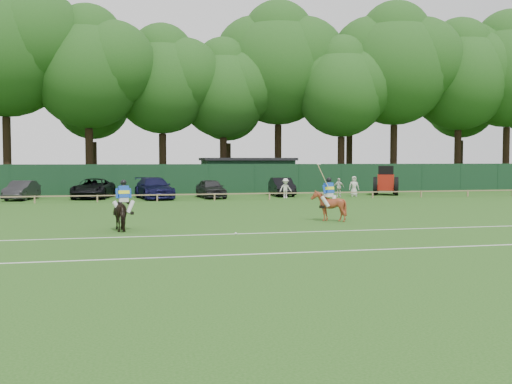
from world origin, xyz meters
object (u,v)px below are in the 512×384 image
object	(u,v)px
sedan_navy	(154,188)
spectator_right	(354,186)
hatch_grey	(211,188)
utility_shed	(247,174)
sedan_grey	(22,190)
spectator_left	(286,188)
estate_black	(282,187)
tractor	(386,181)
horse_dark	(124,212)
spectator_mid	(339,187)
polo_ball	(236,233)
horse_chestnut	(329,206)
suv_black	(93,188)

from	to	relation	value
sedan_navy	spectator_right	bearing A→B (deg)	-11.59
hatch_grey	utility_shed	xyz separation A→B (m)	(4.82, 9.18, 0.82)
spectator_right	utility_shed	size ratio (longest dim) A/B	0.19
sedan_grey	spectator_left	xyz separation A→B (m)	(18.94, -2.50, 0.05)
sedan_navy	estate_black	xyz separation A→B (m)	(10.13, 1.31, -0.07)
spectator_left	tractor	world-z (taller)	tractor
spectator_left	tractor	xyz separation A→B (m)	(9.07, 2.05, 0.38)
horse_dark	spectator_mid	distance (m)	24.75
sedan_grey	tractor	distance (m)	28.01
estate_black	polo_ball	world-z (taller)	estate_black
estate_black	spectator_right	size ratio (longest dim) A/B	2.74
sedan_navy	utility_shed	size ratio (longest dim) A/B	0.64
horse_chestnut	spectator_left	bearing A→B (deg)	-118.95
horse_chestnut	spectator_left	size ratio (longest dim) A/B	0.98
sedan_navy	polo_ball	world-z (taller)	sedan_navy
horse_chestnut	tractor	size ratio (longest dim) A/B	0.43
sedan_grey	utility_shed	xyz separation A→B (m)	(18.35, 8.19, 0.85)
spectator_left	horse_dark	bearing A→B (deg)	-131.91
sedan_grey	sedan_navy	distance (m)	9.37
hatch_grey	estate_black	distance (m)	6.09
sedan_grey	spectator_right	bearing A→B (deg)	6.80
sedan_navy	spectator_mid	xyz separation A→B (m)	(13.97, -1.21, -0.05)
sedan_grey	tractor	world-z (taller)	tractor
horse_chestnut	spectator_right	world-z (taller)	spectator_right
polo_ball	horse_chestnut	bearing A→B (deg)	37.14
horse_dark	spectator_mid	world-z (taller)	horse_dark
utility_shed	tractor	size ratio (longest dim) A/B	2.51
sedan_navy	hatch_grey	world-z (taller)	sedan_navy
spectator_left	spectator_right	bearing A→B (deg)	-0.47
estate_black	hatch_grey	bearing A→B (deg)	-161.95
spectator_left	spectator_mid	distance (m)	4.38
tractor	spectator_mid	bearing A→B (deg)	-135.63
spectator_right	utility_shed	bearing A→B (deg)	134.21
polo_ball	tractor	size ratio (longest dim) A/B	0.03
sedan_grey	tractor	bearing A→B (deg)	9.79
spectator_right	tractor	bearing A→B (deg)	32.15
horse_dark	sedan_grey	size ratio (longest dim) A/B	0.42
horse_dark	sedan_grey	world-z (taller)	horse_dark
suv_black	sedan_grey	bearing A→B (deg)	-163.44
estate_black	horse_chestnut	bearing A→B (deg)	-94.45
horse_dark	estate_black	size ratio (longest dim) A/B	0.40
spectator_left	polo_ball	size ratio (longest dim) A/B	16.43
estate_black	sedan_navy	bearing A→B (deg)	-167.87
tractor	polo_ball	bearing A→B (deg)	-101.95
horse_chestnut	estate_black	distance (m)	19.71
horse_dark	tractor	size ratio (longest dim) A/B	0.52
hatch_grey	utility_shed	size ratio (longest dim) A/B	0.50
horse_chestnut	sedan_navy	xyz separation A→B (m)	(-6.97, 18.15, 0.06)
horse_dark	tractor	bearing A→B (deg)	-145.73
spectator_right	suv_black	bearing A→B (deg)	-174.87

